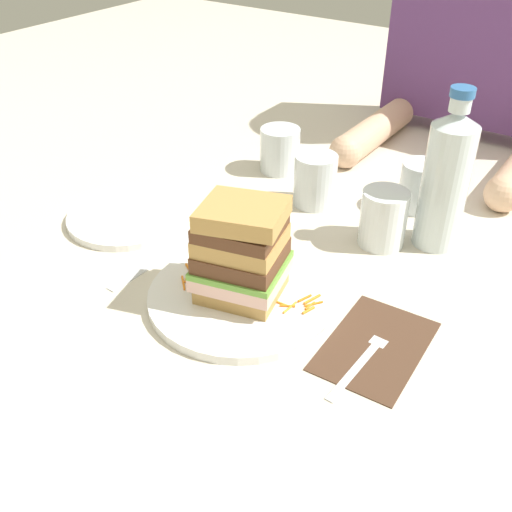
{
  "coord_description": "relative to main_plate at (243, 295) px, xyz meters",
  "views": [
    {
      "loc": [
        0.36,
        -0.51,
        0.5
      ],
      "look_at": [
        -0.01,
        0.03,
        0.05
      ],
      "focal_mm": 42.18,
      "sensor_mm": 36.0,
      "label": 1
    }
  ],
  "objects": [
    {
      "name": "carrot_shred_2",
      "position": [
        -0.08,
        -0.01,
        0.01
      ],
      "size": [
        0.0,
        0.02,
        0.0
      ],
      "primitive_type": "cylinder",
      "rotation": [
        0.0,
        1.57,
        1.53
      ],
      "color": "orange",
      "rests_on": "main_plate"
    },
    {
      "name": "carrot_shred_3",
      "position": [
        -0.09,
        -0.01,
        0.01
      ],
      "size": [
        0.02,
        0.02,
        0.0
      ],
      "primitive_type": "cylinder",
      "rotation": [
        0.0,
        1.57,
        2.61
      ],
      "color": "orange",
      "rests_on": "main_plate"
    },
    {
      "name": "carrot_shred_14",
      "position": [
        0.09,
        0.03,
        0.01
      ],
      "size": [
        0.02,
        0.02,
        0.0
      ],
      "primitive_type": "cylinder",
      "rotation": [
        0.0,
        1.57,
        0.97
      ],
      "color": "orange",
      "rests_on": "main_plate"
    },
    {
      "name": "carrot_shred_4",
      "position": [
        -0.07,
        -0.02,
        0.01
      ],
      "size": [
        0.02,
        0.02,
        0.0
      ],
      "primitive_type": "cylinder",
      "rotation": [
        0.0,
        1.57,
        0.74
      ],
      "color": "orange",
      "rests_on": "main_plate"
    },
    {
      "name": "carrot_shred_10",
      "position": [
        0.07,
        0.0,
        0.01
      ],
      "size": [
        0.0,
        0.03,
        0.0
      ],
      "primitive_type": "cylinder",
      "rotation": [
        0.0,
        1.57,
        4.65
      ],
      "color": "orange",
      "rests_on": "main_plate"
    },
    {
      "name": "napkin_dark",
      "position": [
        0.19,
        0.02,
        -0.0
      ],
      "size": [
        0.12,
        0.17,
        0.0
      ],
      "primitive_type": "cube",
      "rotation": [
        0.0,
        0.0,
        0.04
      ],
      "color": "#4C3323",
      "rests_on": "ground_plane"
    },
    {
      "name": "carrot_shred_12",
      "position": [
        0.08,
        0.03,
        0.01
      ],
      "size": [
        0.01,
        0.02,
        0.0
      ],
      "primitive_type": "cylinder",
      "rotation": [
        0.0,
        1.57,
        4.39
      ],
      "color": "orange",
      "rests_on": "main_plate"
    },
    {
      "name": "water_bottle",
      "position": [
        0.16,
        0.28,
        0.1
      ],
      "size": [
        0.07,
        0.07,
        0.24
      ],
      "color": "silver",
      "rests_on": "ground_plane"
    },
    {
      "name": "carrot_shred_0",
      "position": [
        -0.07,
        -0.0,
        0.01
      ],
      "size": [
        0.01,
        0.02,
        0.0
      ],
      "primitive_type": "cylinder",
      "rotation": [
        0.0,
        1.57,
        5.29
      ],
      "color": "orange",
      "rests_on": "main_plate"
    },
    {
      "name": "carrot_shred_5",
      "position": [
        -0.06,
        -0.03,
        0.01
      ],
      "size": [
        0.03,
        0.02,
        0.0
      ],
      "primitive_type": "cylinder",
      "rotation": [
        0.0,
        1.57,
        2.71
      ],
      "color": "orange",
      "rests_on": "main_plate"
    },
    {
      "name": "empty_tumbler_0",
      "position": [
        -0.06,
        0.28,
        0.04
      ],
      "size": [
        0.07,
        0.07,
        0.09
      ],
      "primitive_type": "cylinder",
      "color": "silver",
      "rests_on": "ground_plane"
    },
    {
      "name": "fork",
      "position": [
        0.19,
        -0.01,
        -0.0
      ],
      "size": [
        0.02,
        0.17,
        0.0
      ],
      "color": "silver",
      "rests_on": "napkin_dark"
    },
    {
      "name": "carrot_shred_11",
      "position": [
        0.09,
        0.02,
        0.01
      ],
      "size": [
        0.01,
        0.02,
        0.0
      ],
      "primitive_type": "cylinder",
      "rotation": [
        0.0,
        1.57,
        4.58
      ],
      "color": "orange",
      "rests_on": "main_plate"
    },
    {
      "name": "carrot_shred_1",
      "position": [
        -0.06,
        -0.0,
        0.01
      ],
      "size": [
        0.0,
        0.02,
        0.0
      ],
      "primitive_type": "cylinder",
      "rotation": [
        0.0,
        1.57,
        4.68
      ],
      "color": "orange",
      "rests_on": "main_plate"
    },
    {
      "name": "juice_glass",
      "position": [
        0.09,
        0.23,
        0.03
      ],
      "size": [
        0.07,
        0.07,
        0.09
      ],
      "color": "white",
      "rests_on": "ground_plane"
    },
    {
      "name": "diner_across",
      "position": [
        0.06,
        0.73,
        0.25
      ],
      "size": [
        0.39,
        0.44,
        0.53
      ],
      "color": "#DBAD89",
      "rests_on": "ground_plane"
    },
    {
      "name": "carrot_shred_8",
      "position": [
        0.06,
        0.01,
        0.01
      ],
      "size": [
        0.02,
        0.0,
        0.0
      ],
      "primitive_type": "cylinder",
      "rotation": [
        0.0,
        1.57,
        0.04
      ],
      "color": "orange",
      "rests_on": "main_plate"
    },
    {
      "name": "sandwich",
      "position": [
        0.0,
        -0.0,
        0.07
      ],
      "size": [
        0.13,
        0.13,
        0.14
      ],
      "color": "tan",
      "rests_on": "main_plate"
    },
    {
      "name": "carrot_shred_13",
      "position": [
        0.09,
        0.04,
        0.01
      ],
      "size": [
        0.01,
        0.03,
        0.0
      ],
      "primitive_type": "cylinder",
      "rotation": [
        0.0,
        1.57,
        1.29
      ],
      "color": "orange",
      "rests_on": "main_plate"
    },
    {
      "name": "side_plate",
      "position": [
        -0.28,
        0.06,
        -0.0
      ],
      "size": [
        0.2,
        0.2,
        0.01
      ],
      "primitive_type": "cylinder",
      "color": "white",
      "rests_on": "ground_plane"
    },
    {
      "name": "main_plate",
      "position": [
        0.0,
        0.0,
        0.0
      ],
      "size": [
        0.25,
        0.25,
        0.01
      ],
      "primitive_type": "cylinder",
      "color": "white",
      "rests_on": "ground_plane"
    },
    {
      "name": "carrot_shred_6",
      "position": [
        -0.08,
        -0.03,
        0.01
      ],
      "size": [
        0.02,
        0.02,
        0.0
      ],
      "primitive_type": "cylinder",
      "rotation": [
        0.0,
        1.57,
        5.53
      ],
      "color": "orange",
      "rests_on": "main_plate"
    },
    {
      "name": "carrot_shred_9",
      "position": [
        0.07,
        0.01,
        0.01
      ],
      "size": [
        0.02,
        0.01,
        0.0
      ],
      "primitive_type": "cylinder",
      "rotation": [
        0.0,
        1.57,
        3.65
      ],
      "color": "orange",
      "rests_on": "main_plate"
    },
    {
      "name": "ground_plane",
      "position": [
        0.01,
        -0.0,
        -0.01
      ],
      "size": [
        3.0,
        3.0,
        0.0
      ],
      "primitive_type": "plane",
      "color": "beige"
    },
    {
      "name": "knife",
      "position": [
        -0.16,
        0.0,
        -0.0
      ],
      "size": [
        0.02,
        0.2,
        0.0
      ],
      "color": "silver",
      "rests_on": "ground_plane"
    },
    {
      "name": "empty_tumbler_1",
      "position": [
        0.09,
        0.37,
        0.03
      ],
      "size": [
        0.07,
        0.07,
        0.08
      ],
      "primitive_type": "cylinder",
      "color": "silver",
      "rests_on": "ground_plane"
    },
    {
      "name": "carrot_shred_7",
      "position": [
        0.09,
        0.01,
        0.01
      ],
      "size": [
        0.01,
        0.02,
        0.0
      ],
      "primitive_type": "cylinder",
      "rotation": [
        0.0,
        1.57,
        4.43
      ],
      "color": "orange",
      "rests_on": "main_plate"
    },
    {
      "name": "empty_tumbler_2",
      "position": [
        -0.17,
        0.36,
        0.03
      ],
      "size": [
        0.07,
        0.07,
        0.08
      ],
      "primitive_type": "cylinder",
      "color": "silver",
      "rests_on": "ground_plane"
    }
  ]
}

